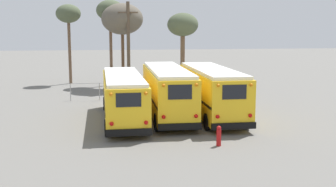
{
  "coord_description": "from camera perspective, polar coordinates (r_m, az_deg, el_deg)",
  "views": [
    {
      "loc": [
        -3.68,
        -27.23,
        5.97
      ],
      "look_at": [
        0.0,
        -0.42,
        1.62
      ],
      "focal_mm": 45.0,
      "sensor_mm": 36.0,
      "label": 1
    }
  ],
  "objects": [
    {
      "name": "school_bus_0",
      "position": [
        26.69,
        -6.07,
        -0.31
      ],
      "size": [
        2.69,
        10.19,
        2.96
      ],
      "color": "yellow",
      "rests_on": "ground"
    },
    {
      "name": "bare_tree_3",
      "position": [
        38.79,
        2.01,
        9.07
      ],
      "size": [
        2.83,
        2.83,
        7.16
      ],
      "color": "brown",
      "rests_on": "ground"
    },
    {
      "name": "bare_tree_0",
      "position": [
        44.98,
        -13.35,
        10.25
      ],
      "size": [
        2.53,
        2.53,
        8.17
      ],
      "color": "brown",
      "rests_on": "ground"
    },
    {
      "name": "utility_pole",
      "position": [
        38.98,
        -5.38,
        6.51
      ],
      "size": [
        1.8,
        0.31,
        8.15
      ],
      "color": "brown",
      "rests_on": "ground"
    },
    {
      "name": "fence_line",
      "position": [
        34.74,
        -1.65,
        0.86
      ],
      "size": [
        13.89,
        0.06,
        1.42
      ],
      "color": "#939399",
      "rests_on": "ground"
    },
    {
      "name": "school_bus_2",
      "position": [
        27.99,
        5.91,
        0.41
      ],
      "size": [
        2.7,
        10.13,
        3.21
      ],
      "color": "yellow",
      "rests_on": "ground"
    },
    {
      "name": "school_bus_1",
      "position": [
        27.75,
        -0.1,
        0.43
      ],
      "size": [
        2.52,
        10.32,
        3.25
      ],
      "color": "yellow",
      "rests_on": "ground"
    },
    {
      "name": "fire_hydrant",
      "position": [
        21.36,
        6.9,
        -5.71
      ],
      "size": [
        0.24,
        0.24,
        1.03
      ],
      "color": "#B21414",
      "rests_on": "ground"
    },
    {
      "name": "bare_tree_1",
      "position": [
        40.72,
        -6.21,
        9.96
      ],
      "size": [
        3.95,
        3.95,
        8.11
      ],
      "color": "brown",
      "rests_on": "ground"
    },
    {
      "name": "ground_plane",
      "position": [
        28.12,
        -0.12,
        -3.12
      ],
      "size": [
        160.0,
        160.0,
        0.0
      ],
      "primitive_type": "plane",
      "color": "#66635E"
    },
    {
      "name": "bare_tree_2",
      "position": [
        42.97,
        -7.84,
        10.9
      ],
      "size": [
        2.76,
        2.76,
        8.54
      ],
      "color": "brown",
      "rests_on": "ground"
    }
  ]
}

